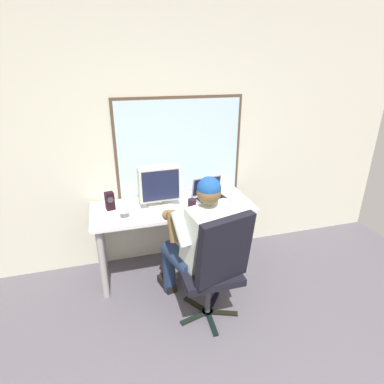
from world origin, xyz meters
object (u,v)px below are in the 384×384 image
person_seated (200,240)px  wine_glass (124,209)px  office_chair (216,263)px  coffee_mug (192,204)px  crt_monitor (159,184)px  laptop (210,193)px  desk_speaker (110,201)px  desk (173,216)px

person_seated → wine_glass: person_seated is taller
office_chair → person_seated: 0.27m
person_seated → coffee_mug: bearing=82.9°
person_seated → crt_monitor: person_seated is taller
person_seated → crt_monitor: (-0.23, 0.61, 0.31)m
crt_monitor → laptop: (0.53, 0.02, -0.17)m
desk_speaker → laptop: bearing=-1.1°
person_seated → crt_monitor: 0.72m
laptop → wine_glass: (-0.89, -0.21, 0.03)m
desk → coffee_mug: 0.27m
person_seated → desk: bearing=100.9°
office_chair → coffee_mug: (-0.01, 0.68, 0.21)m
person_seated → crt_monitor: size_ratio=3.19×
wine_glass → coffee_mug: bearing=0.9°
office_chair → coffee_mug: office_chair is taller
desk → wine_glass: size_ratio=12.22×
wine_glass → desk: bearing=16.5°
office_chair → person_seated: bearing=103.3°
office_chair → crt_monitor: size_ratio=2.63×
desk → crt_monitor: crt_monitor is taller
laptop → desk_speaker: 1.01m
laptop → desk_speaker: bearing=178.9°
person_seated → laptop: 0.71m
laptop → desk: bearing=-170.8°
laptop → crt_monitor: bearing=-177.7°
wine_glass → office_chair: bearing=-46.1°
desk → desk_speaker: desk_speaker is taller
office_chair → desk_speaker: bearing=130.4°
laptop → desk_speaker: laptop is taller
desk → crt_monitor: 0.37m
desk → laptop: 0.45m
desk → person_seated: (0.11, -0.56, 0.03)m
person_seated → desk_speaker: size_ratio=7.42×
crt_monitor → desk_speaker: 0.50m
desk → office_chair: 0.83m
person_seated → wine_glass: size_ratio=9.89×
desk → person_seated: 0.57m
wine_glass → coffee_mug: size_ratio=1.25×
crt_monitor → coffee_mug: size_ratio=3.86×
desk_speaker → office_chair: bearing=-49.6°
wine_glass → desk_speaker: 0.26m
office_chair → desk: bearing=101.6°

